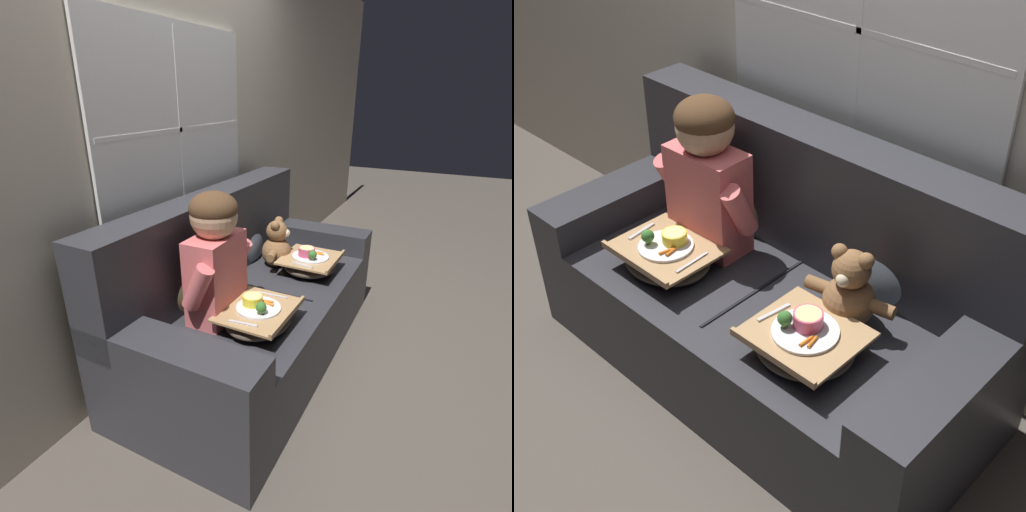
# 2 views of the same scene
# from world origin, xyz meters

# --- Properties ---
(ground_plane) EXTENTS (14.00, 14.00, 0.00)m
(ground_plane) POSITION_xyz_m (0.00, 0.00, 0.00)
(ground_plane) COLOR #4C443D
(wall_back_with_window) EXTENTS (8.00, 0.08, 2.60)m
(wall_back_with_window) POSITION_xyz_m (0.00, 0.56, 1.30)
(wall_back_with_window) COLOR beige
(wall_back_with_window) RESTS_ON ground_plane
(couch) EXTENTS (1.93, 0.89, 1.00)m
(couch) POSITION_xyz_m (0.00, 0.07, 0.35)
(couch) COLOR #2D2D33
(couch) RESTS_ON ground_plane
(throw_pillow_behind_child) EXTENTS (0.34, 0.16, 0.35)m
(throw_pillow_behind_child) POSITION_xyz_m (-0.37, 0.27, 0.61)
(throw_pillow_behind_child) COLOR #898456
(throw_pillow_behind_child) RESTS_ON couch
(throw_pillow_behind_teddy) EXTENTS (0.33, 0.16, 0.34)m
(throw_pillow_behind_teddy) POSITION_xyz_m (0.37, 0.27, 0.61)
(throw_pillow_behind_teddy) COLOR slate
(throw_pillow_behind_teddy) RESTS_ON couch
(child_figure) EXTENTS (0.48, 0.24, 0.67)m
(child_figure) POSITION_xyz_m (-0.37, 0.06, 0.82)
(child_figure) COLOR #DB6666
(child_figure) RESTS_ON couch
(teddy_bear) EXTENTS (0.36, 0.26, 0.33)m
(teddy_bear) POSITION_xyz_m (0.37, 0.06, 0.59)
(teddy_bear) COLOR brown
(teddy_bear) RESTS_ON couch
(lap_tray_child) EXTENTS (0.41, 0.34, 0.18)m
(lap_tray_child) POSITION_xyz_m (-0.37, -0.18, 0.51)
(lap_tray_child) COLOR #473D33
(lap_tray_child) RESTS_ON child_figure
(lap_tray_teddy) EXTENTS (0.38, 0.35, 0.18)m
(lap_tray_teddy) POSITION_xyz_m (0.37, -0.18, 0.51)
(lap_tray_teddy) COLOR #473D33
(lap_tray_teddy) RESTS_ON teddy_bear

